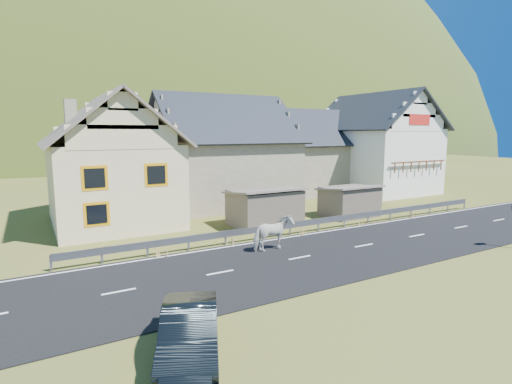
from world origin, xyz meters
TOP-DOWN VIEW (x-y plane):
  - ground at (0.00, 0.00)m, footprint 160.00×160.00m
  - road at (0.00, 0.00)m, footprint 60.00×7.00m
  - lane_markings at (0.00, 0.00)m, footprint 60.00×6.60m
  - guardrail at (-0.00, 3.68)m, footprint 28.10×0.09m
  - shed_left at (-2.00, 6.50)m, footprint 4.30×3.30m
  - shed_right at (4.50, 6.00)m, footprint 3.80×2.90m
  - house_cream at (-10.00, 12.00)m, footprint 7.80×9.80m
  - house_stone_a at (-1.00, 15.00)m, footprint 10.80×9.80m
  - house_stone_b at (9.00, 17.00)m, footprint 9.80×8.80m
  - house_white at (15.00, 14.00)m, footprint 8.80×10.80m
  - mountain at (5.00, 180.00)m, footprint 440.00×280.00m
  - horse at (-4.45, 1.59)m, footprint 1.11×2.10m
  - car at (-11.23, -5.22)m, footprint 2.86×4.29m

SIDE VIEW (x-z plane):
  - mountain at x=5.00m, z-range -150.00..110.00m
  - ground at x=0.00m, z-range 0.00..0.00m
  - road at x=0.00m, z-range 0.00..0.04m
  - lane_markings at x=0.00m, z-range 0.04..0.05m
  - guardrail at x=0.00m, z-range 0.19..0.94m
  - car at x=-11.23m, z-range 0.00..1.34m
  - horse at x=-4.45m, z-range 0.04..1.75m
  - shed_right at x=4.50m, z-range -0.10..2.10m
  - shed_left at x=-2.00m, z-range -0.10..2.30m
  - house_stone_b at x=9.00m, z-range 0.19..8.29m
  - house_cream at x=-10.00m, z-range 0.21..8.51m
  - house_stone_a at x=-1.00m, z-range 0.18..9.08m
  - house_white at x=15.00m, z-range 0.21..9.91m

